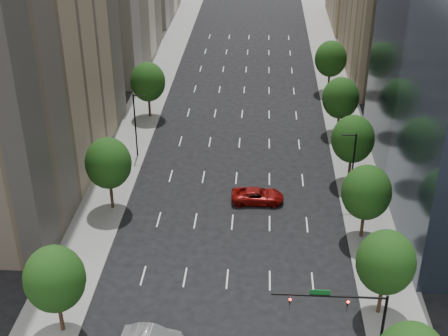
# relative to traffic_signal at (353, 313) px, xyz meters

# --- Properties ---
(sidewalk_left) EXTENTS (6.00, 200.00, 0.15)m
(sidewalk_left) POSITION_rel_traffic_signal_xyz_m (-26.03, 30.00, -5.10)
(sidewalk_left) COLOR slate
(sidewalk_left) RESTS_ON ground
(sidewalk_right) EXTENTS (6.00, 200.00, 0.15)m
(sidewalk_right) POSITION_rel_traffic_signal_xyz_m (4.97, 30.00, -5.10)
(sidewalk_right) COLOR slate
(sidewalk_right) RESTS_ON ground
(tree_right_1) EXTENTS (5.20, 5.20, 8.75)m
(tree_right_1) POSITION_rel_traffic_signal_xyz_m (3.47, 6.00, 0.58)
(tree_right_1) COLOR #382316
(tree_right_1) RESTS_ON ground
(tree_right_2) EXTENTS (5.20, 5.20, 8.61)m
(tree_right_2) POSITION_rel_traffic_signal_xyz_m (3.47, 18.00, 0.43)
(tree_right_2) COLOR #382316
(tree_right_2) RESTS_ON ground
(tree_right_3) EXTENTS (5.20, 5.20, 8.89)m
(tree_right_3) POSITION_rel_traffic_signal_xyz_m (3.47, 30.00, 0.72)
(tree_right_3) COLOR #382316
(tree_right_3) RESTS_ON ground
(tree_right_4) EXTENTS (5.20, 5.20, 8.46)m
(tree_right_4) POSITION_rel_traffic_signal_xyz_m (3.47, 44.00, 0.29)
(tree_right_4) COLOR #382316
(tree_right_4) RESTS_ON ground
(tree_right_5) EXTENTS (5.20, 5.20, 8.75)m
(tree_right_5) POSITION_rel_traffic_signal_xyz_m (3.47, 60.00, 0.58)
(tree_right_5) COLOR #382316
(tree_right_5) RESTS_ON ground
(tree_left_0) EXTENTS (5.20, 5.20, 8.75)m
(tree_left_0) POSITION_rel_traffic_signal_xyz_m (-24.53, 2.00, 0.58)
(tree_left_0) COLOR #382316
(tree_left_0) RESTS_ON ground
(tree_left_1) EXTENTS (5.20, 5.20, 8.97)m
(tree_left_1) POSITION_rel_traffic_signal_xyz_m (-24.53, 22.00, 0.79)
(tree_left_1) COLOR #382316
(tree_left_1) RESTS_ON ground
(tree_left_2) EXTENTS (5.20, 5.20, 8.68)m
(tree_left_2) POSITION_rel_traffic_signal_xyz_m (-24.53, 48.00, 0.50)
(tree_left_2) COLOR #382316
(tree_left_2) RESTS_ON ground
(streetlight_rn) EXTENTS (1.70, 0.20, 9.00)m
(streetlight_rn) POSITION_rel_traffic_signal_xyz_m (2.91, 25.00, -0.33)
(streetlight_rn) COLOR black
(streetlight_rn) RESTS_ON ground
(streetlight_ln) EXTENTS (1.70, 0.20, 9.00)m
(streetlight_ln) POSITION_rel_traffic_signal_xyz_m (-23.96, 35.00, -0.33)
(streetlight_ln) COLOR black
(streetlight_ln) RESTS_ON ground
(traffic_signal) EXTENTS (9.12, 0.40, 7.38)m
(traffic_signal) POSITION_rel_traffic_signal_xyz_m (0.00, 0.00, 0.00)
(traffic_signal) COLOR black
(traffic_signal) RESTS_ON ground
(car_red_far) EXTENTS (6.27, 3.10, 1.71)m
(car_red_far) POSITION_rel_traffic_signal_xyz_m (-7.79, 24.46, -4.32)
(car_red_far) COLOR maroon
(car_red_far) RESTS_ON ground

